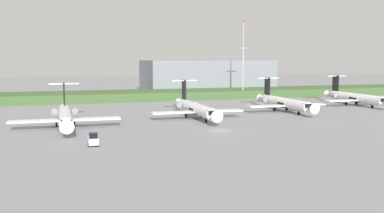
{
  "coord_description": "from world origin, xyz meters",
  "views": [
    {
      "loc": [
        -31.19,
        -84.5,
        14.94
      ],
      "look_at": [
        0.0,
        18.64,
        3.0
      ],
      "focal_mm": 41.5,
      "sensor_mm": 36.0,
      "label": 1
    }
  ],
  "objects_px": {
    "regional_jet_third": "(196,108)",
    "antenna_mast": "(243,67)",
    "baggage_tug": "(93,140)",
    "regional_jet_second": "(65,116)",
    "regional_jet_fifth": "(355,97)",
    "regional_jet_fourth": "(284,102)"
  },
  "relations": [
    {
      "from": "regional_jet_second",
      "to": "regional_jet_fifth",
      "type": "xyz_separation_m",
      "value": [
        87.65,
        19.54,
        0.0
      ]
    },
    {
      "from": "regional_jet_third",
      "to": "antenna_mast",
      "type": "bearing_deg",
      "value": 54.61
    },
    {
      "from": "regional_jet_fourth",
      "to": "baggage_tug",
      "type": "xyz_separation_m",
      "value": [
        -54.61,
        -34.14,
        -1.53
      ]
    },
    {
      "from": "regional_jet_third",
      "to": "regional_jet_fourth",
      "type": "bearing_deg",
      "value": 12.91
    },
    {
      "from": "regional_jet_third",
      "to": "antenna_mast",
      "type": "xyz_separation_m",
      "value": [
        32.01,
        45.05,
        9.02
      ]
    },
    {
      "from": "regional_jet_fifth",
      "to": "antenna_mast",
      "type": "distance_m",
      "value": 40.78
    },
    {
      "from": "regional_jet_second",
      "to": "antenna_mast",
      "type": "bearing_deg",
      "value": 38.85
    },
    {
      "from": "regional_jet_third",
      "to": "baggage_tug",
      "type": "height_order",
      "value": "regional_jet_third"
    },
    {
      "from": "regional_jet_second",
      "to": "regional_jet_fifth",
      "type": "distance_m",
      "value": 89.8
    },
    {
      "from": "regional_jet_fifth",
      "to": "baggage_tug",
      "type": "bearing_deg",
      "value": -153.51
    },
    {
      "from": "regional_jet_fourth",
      "to": "regional_jet_fifth",
      "type": "distance_m",
      "value": 29.83
    },
    {
      "from": "regional_jet_fifth",
      "to": "baggage_tug",
      "type": "distance_m",
      "value": 93.3
    },
    {
      "from": "regional_jet_fourth",
      "to": "baggage_tug",
      "type": "distance_m",
      "value": 64.42
    },
    {
      "from": "regional_jet_third",
      "to": "regional_jet_fourth",
      "type": "xyz_separation_m",
      "value": [
        27.76,
        6.36,
        0.0
      ]
    },
    {
      "from": "regional_jet_third",
      "to": "baggage_tug",
      "type": "bearing_deg",
      "value": -134.03
    },
    {
      "from": "regional_jet_fourth",
      "to": "regional_jet_third",
      "type": "bearing_deg",
      "value": -167.09
    },
    {
      "from": "regional_jet_second",
      "to": "antenna_mast",
      "type": "distance_m",
      "value": 81.41
    },
    {
      "from": "regional_jet_fourth",
      "to": "antenna_mast",
      "type": "distance_m",
      "value": 39.95
    },
    {
      "from": "regional_jet_second",
      "to": "regional_jet_fourth",
      "type": "distance_m",
      "value": 59.99
    },
    {
      "from": "regional_jet_second",
      "to": "baggage_tug",
      "type": "bearing_deg",
      "value": -79.35
    },
    {
      "from": "regional_jet_second",
      "to": "antenna_mast",
      "type": "xyz_separation_m",
      "value": [
        63.01,
        50.76,
        9.02
      ]
    },
    {
      "from": "regional_jet_second",
      "to": "regional_jet_fourth",
      "type": "relative_size",
      "value": 1.0
    }
  ]
}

